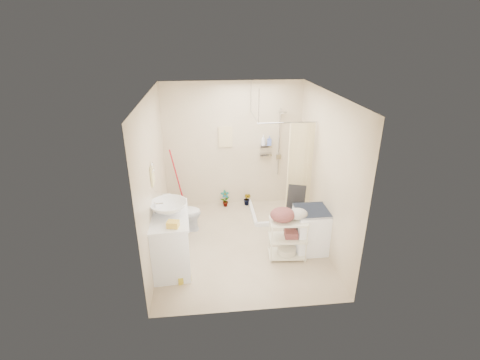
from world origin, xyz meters
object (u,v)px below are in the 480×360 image
Objects in this scene: vanity at (171,241)px; washing_machine at (310,230)px; laundry_rack at (288,235)px; toilet at (182,213)px.

vanity reaches higher than washing_machine.
vanity is at bearing -174.25° from laundry_rack.
vanity is at bearing -175.63° from washing_machine.
washing_machine is (2.18, -0.88, 0.04)m from toilet.
vanity is 1.50× the size of toilet.
vanity is 1.09m from toilet.
washing_machine is at bearing -113.76° from toilet.
toilet is (0.12, 1.08, -0.11)m from vanity.
washing_machine is at bearing 26.39° from laundry_rack.
laundry_rack reaches higher than toilet.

